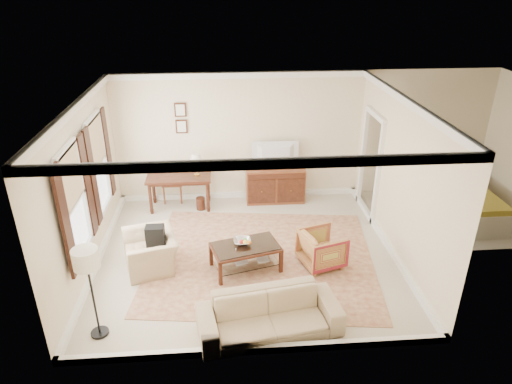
{
  "coord_description": "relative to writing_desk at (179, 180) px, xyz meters",
  "views": [
    {
      "loc": [
        -0.39,
        -7.19,
        4.76
      ],
      "look_at": [
        0.2,
        0.3,
        1.15
      ],
      "focal_mm": 32.0,
      "sensor_mm": 36.0,
      "label": 1
    }
  ],
  "objects": [
    {
      "name": "doorway",
      "position": [
        4.07,
        -0.55,
        0.42
      ],
      "size": [
        0.1,
        1.12,
        2.25
      ],
      "primitive_type": null,
      "color": "white",
      "rests_on": "room_shell"
    },
    {
      "name": "book_a",
      "position": [
        1.11,
        -2.53,
        -0.46
      ],
      "size": [
        0.28,
        0.1,
        0.38
      ],
      "primitive_type": "imported",
      "rotation": [
        0.0,
        0.0,
        0.24
      ],
      "color": "brown",
      "rests_on": "coffee_table"
    },
    {
      "name": "rug",
      "position": [
        1.62,
        -2.21,
        -0.65
      ],
      "size": [
        4.46,
        3.95,
        0.01
      ],
      "primitive_type": "cube",
      "rotation": [
        0.0,
        0.0,
        -0.12
      ],
      "color": "brown",
      "rests_on": "room_shell"
    },
    {
      "name": "framed_prints",
      "position": [
        0.1,
        0.42,
        1.29
      ],
      "size": [
        0.25,
        0.04,
        0.68
      ],
      "primitive_type": null,
      "color": "#4E2416",
      "rests_on": "room_shell"
    },
    {
      "name": "sideboard",
      "position": [
        2.15,
        0.16,
        -0.25
      ],
      "size": [
        1.32,
        0.51,
        0.81
      ],
      "primitive_type": "cube",
      "color": "brown",
      "rests_on": "room_shell"
    },
    {
      "name": "book_b",
      "position": [
        1.5,
        -2.47,
        -0.47
      ],
      "size": [
        0.28,
        0.07,
        0.38
      ],
      "primitive_type": "imported",
      "rotation": [
        0.0,
        0.0,
        0.16
      ],
      "color": "brown",
      "rests_on": "coffee_table"
    },
    {
      "name": "fruit_bowl",
      "position": [
        1.26,
        -2.44,
        -0.11
      ],
      "size": [
        0.42,
        0.42,
        0.1
      ],
      "primitive_type": "imported",
      "color": "silver",
      "rests_on": "coffee_table"
    },
    {
      "name": "desk_chair",
      "position": [
        -0.19,
        0.35,
        -0.13
      ],
      "size": [
        0.45,
        0.45,
        1.05
      ],
      "primitive_type": null,
      "rotation": [
        0.0,
        0.0,
        0.01
      ],
      "color": "brown",
      "rests_on": "room_shell"
    },
    {
      "name": "sofa",
      "position": [
        1.56,
        -4.1,
        -0.25
      ],
      "size": [
        2.13,
        0.92,
        0.8
      ],
      "primitive_type": "imported",
      "rotation": [
        0.0,
        0.0,
        0.16
      ],
      "color": "tan",
      "rests_on": "room_shell"
    },
    {
      "name": "writing_desk",
      "position": [
        0.0,
        0.0,
        0.0
      ],
      "size": [
        1.4,
        0.7,
        0.76
      ],
      "color": "#4E2416",
      "rests_on": "room_shell"
    },
    {
      "name": "window_front",
      "position": [
        -1.34,
        -2.75,
        0.9
      ],
      "size": [
        0.12,
        1.56,
        1.8
      ],
      "primitive_type": null,
      "color": "#CCB284",
      "rests_on": "room_shell"
    },
    {
      "name": "striped_armchair",
      "position": [
        2.68,
        -2.47,
        -0.29
      ],
      "size": [
        0.84,
        0.87,
        0.72
      ],
      "primitive_type": "imported",
      "rotation": [
        0.0,
        0.0,
        1.87
      ],
      "color": "maroon",
      "rests_on": "room_shell"
    },
    {
      "name": "window_rear",
      "position": [
        -1.34,
        -1.15,
        0.9
      ],
      "size": [
        0.12,
        1.56,
        1.8
      ],
      "primitive_type": null,
      "color": "#CCB284",
      "rests_on": "room_shell"
    },
    {
      "name": "room_shell",
      "position": [
        1.36,
        -2.05,
        1.82
      ],
      "size": [
        5.51,
        5.01,
        2.91
      ],
      "color": "beige",
      "rests_on": "ground"
    },
    {
      "name": "backpack",
      "position": [
        -0.25,
        -2.3,
        0.02
      ],
      "size": [
        0.23,
        0.32,
        0.4
      ],
      "primitive_type": "cube",
      "rotation": [
        0.0,
        0.0,
        -1.55
      ],
      "color": "black",
      "rests_on": "club_armchair"
    },
    {
      "name": "club_armchair",
      "position": [
        -0.35,
        -2.3,
        -0.22
      ],
      "size": [
        0.88,
        1.12,
        0.86
      ],
      "primitive_type": "imported",
      "rotation": [
        0.0,
        0.0,
        -1.3
      ],
      "color": "tan",
      "rests_on": "room_shell"
    },
    {
      "name": "annex_bedroom",
      "position": [
        5.85,
        -0.9,
        -0.31
      ],
      "size": [
        3.0,
        2.7,
        2.9
      ],
      "color": "beige",
      "rests_on": "ground"
    },
    {
      "name": "desk_lamp",
      "position": [
        0.39,
        0.0,
        0.36
      ],
      "size": [
        0.32,
        0.32,
        0.5
      ],
      "primitive_type": null,
      "color": "silver",
      "rests_on": "writing_desk"
    },
    {
      "name": "coffee_table",
      "position": [
        1.31,
        -2.51,
        -0.27
      ],
      "size": [
        1.29,
        0.96,
        0.49
      ],
      "rotation": [
        0.0,
        0.0,
        0.26
      ],
      "color": "#4E2416",
      "rests_on": "room_shell"
    },
    {
      "name": "tv",
      "position": [
        2.15,
        0.14,
        0.66
      ],
      "size": [
        0.99,
        0.57,
        0.13
      ],
      "primitive_type": "imported",
      "rotation": [
        0.0,
        0.0,
        3.14
      ],
      "color": "black",
      "rests_on": "sideboard"
    },
    {
      "name": "floor_lamp",
      "position": [
        -0.91,
        -3.96,
        0.55
      ],
      "size": [
        0.36,
        0.36,
        1.45
      ],
      "color": "black",
      "rests_on": "room_shell"
    }
  ]
}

